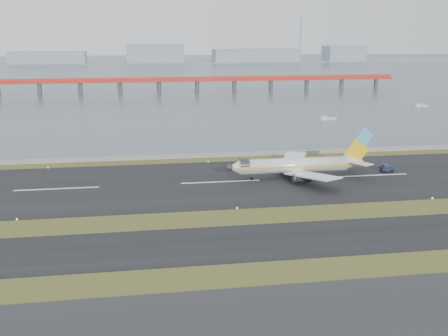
{
  "coord_description": "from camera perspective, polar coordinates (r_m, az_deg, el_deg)",
  "views": [
    {
      "loc": [
        -21.41,
        -104.83,
        36.67
      ],
      "look_at": [
        -0.43,
        22.0,
        5.61
      ],
      "focal_mm": 45.0,
      "sensor_mm": 36.0,
      "label": 1
    }
  ],
  "objects": [
    {
      "name": "pushback_tug",
      "position": [
        157.6,
        16.19,
        -0.03
      ],
      "size": [
        3.49,
        2.25,
        2.14
      ],
      "rotation": [
        0.0,
        0.0,
        0.09
      ],
      "color": "#151E3C",
      "rests_on": "ground"
    },
    {
      "name": "workboat_near",
      "position": [
        247.17,
        10.41,
        4.96
      ],
      "size": [
        7.88,
        3.75,
        1.84
      ],
      "rotation": [
        0.0,
        0.0,
        0.19
      ],
      "color": "silver",
      "rests_on": "ground"
    },
    {
      "name": "bay_water",
      "position": [
        566.42,
        -7.31,
        9.76
      ],
      "size": [
        1400.0,
        800.0,
        1.3
      ],
      "primitive_type": "cube",
      "color": "#404E5B",
      "rests_on": "ground"
    },
    {
      "name": "red_pier",
      "position": [
        358.44,
        -2.76,
        8.86
      ],
      "size": [
        260.0,
        5.0,
        10.2
      ],
      "color": "red",
      "rests_on": "ground"
    },
    {
      "name": "airliner",
      "position": [
        145.7,
        7.65,
        0.28
      ],
      "size": [
        38.52,
        32.89,
        12.8
      ],
      "color": "white",
      "rests_on": "ground"
    },
    {
      "name": "taxiway_strip",
      "position": [
        102.06,
        3.39,
        -7.47
      ],
      "size": [
        1000.0,
        18.0,
        0.1
      ],
      "primitive_type": "cube",
      "color": "black",
      "rests_on": "ground"
    },
    {
      "name": "ground",
      "position": [
        113.1,
        2.05,
        -5.34
      ],
      "size": [
        1000.0,
        1000.0,
        0.0
      ],
      "primitive_type": "plane",
      "color": "#3C491A",
      "rests_on": "ground"
    },
    {
      "name": "far_shoreline",
      "position": [
        726.32,
        -6.74,
        11.08
      ],
      "size": [
        1400.0,
        80.0,
        60.5
      ],
      "color": "#8F9AAA",
      "rests_on": "ground"
    },
    {
      "name": "seawall",
      "position": [
        170.1,
        -1.94,
        1.3
      ],
      "size": [
        1000.0,
        2.5,
        1.0
      ],
      "primitive_type": "cube",
      "color": "gray",
      "rests_on": "ground"
    },
    {
      "name": "runway_strip",
      "position": [
        141.34,
        -0.36,
        -1.43
      ],
      "size": [
        1000.0,
        45.0,
        0.1
      ],
      "primitive_type": "cube",
      "color": "black",
      "rests_on": "ground"
    },
    {
      "name": "workboat_far",
      "position": [
        304.04,
        19.3,
        6.0
      ],
      "size": [
        6.82,
        2.21,
        1.65
      ],
      "rotation": [
        0.0,
        0.0,
        0.01
      ],
      "color": "silver",
      "rests_on": "ground"
    }
  ]
}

